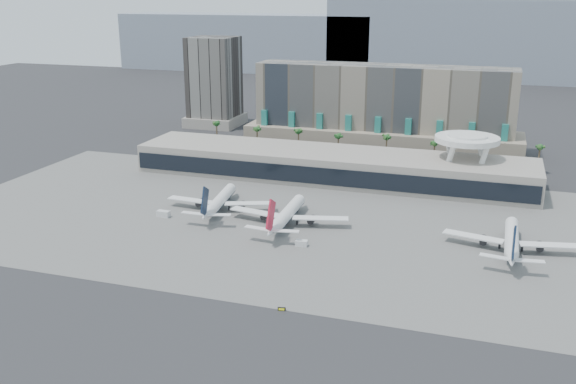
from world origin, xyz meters
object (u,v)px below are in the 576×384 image
(airliner_left, at_px, (220,201))
(service_vehicle_a, at_px, (163,214))
(airliner_right, at_px, (512,240))
(service_vehicle_b, at_px, (301,243))
(airliner_centre, at_px, (287,214))
(taxiway_sign, at_px, (282,309))

(airliner_left, bearing_deg, service_vehicle_a, -149.38)
(airliner_right, height_order, service_vehicle_b, airliner_right)
(airliner_centre, bearing_deg, airliner_right, -2.64)
(service_vehicle_b, bearing_deg, airliner_left, 144.60)
(service_vehicle_a, xyz_separation_m, service_vehicle_b, (55.19, -10.97, -0.17))
(taxiway_sign, bearing_deg, airliner_centre, 96.21)
(airliner_left, bearing_deg, service_vehicle_b, -39.63)
(airliner_centre, xyz_separation_m, airliner_right, (73.84, -0.87, -0.05))
(airliner_left, height_order, service_vehicle_a, airliner_left)
(service_vehicle_b, bearing_deg, airliner_right, 10.83)
(airliner_centre, relative_size, service_vehicle_a, 9.43)
(airliner_left, relative_size, taxiway_sign, 20.53)
(airliner_left, relative_size, service_vehicle_a, 9.04)
(taxiway_sign, bearing_deg, service_vehicle_b, 89.60)
(service_vehicle_a, relative_size, service_vehicle_b, 1.24)
(airliner_centre, xyz_separation_m, service_vehicle_a, (-44.68, -6.33, -2.70))
(airliner_centre, bearing_deg, service_vehicle_b, -60.69)
(airliner_centre, bearing_deg, service_vehicle_a, -173.91)
(service_vehicle_a, bearing_deg, service_vehicle_b, -7.68)
(airliner_right, distance_m, taxiway_sign, 81.31)
(service_vehicle_a, bearing_deg, airliner_left, 42.12)
(airliner_left, distance_m, airliner_right, 102.47)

